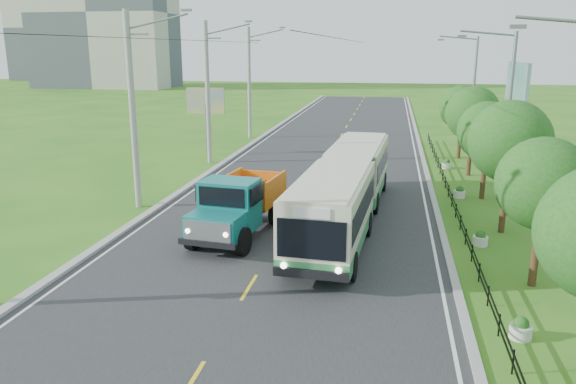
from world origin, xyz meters
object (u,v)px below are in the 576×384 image
(pole_far, at_px, (250,82))
(tree_back, at_px, (462,110))
(planter_front, at_px, (521,329))
(dump_truck, at_px, (238,202))
(tree_fifth, at_px, (473,117))
(billboard_left, at_px, (206,105))
(tree_fourth, at_px, (488,134))
(pole_near, at_px, (133,110))
(billboard_right, at_px, (516,94))
(bus, at_px, (346,185))
(pole_mid, at_px, (208,92))
(tree_second, at_px, (543,188))
(streetlight_far, at_px, (471,91))
(planter_mid, at_px, (460,193))
(planter_near, at_px, (480,239))
(streetlight_mid, at_px, (506,111))
(planter_far, at_px, (447,164))
(tree_third, at_px, (510,145))

(pole_far, distance_m, tree_back, 19.43)
(planter_front, bearing_deg, dump_truck, 144.61)
(tree_fifth, relative_size, billboard_left, 1.12)
(pole_far, distance_m, tree_fourth, 26.20)
(pole_near, bearing_deg, tree_fifth, 31.59)
(billboard_right, relative_size, bus, 0.44)
(pole_mid, distance_m, tree_back, 18.89)
(tree_second, relative_size, streetlight_far, 0.58)
(tree_second, distance_m, streetlight_far, 25.91)
(pole_far, relative_size, dump_truck, 1.48)
(tree_back, height_order, planter_mid, tree_back)
(tree_fifth, xyz_separation_m, planter_near, (-1.26, -14.14, -3.57))
(billboard_right, bearing_deg, pole_near, -151.86)
(tree_back, bearing_deg, planter_mid, -95.91)
(pole_far, height_order, streetlight_far, pole_far)
(tree_back, xyz_separation_m, streetlight_far, (0.79, 1.86, 1.25))
(pole_mid, bearing_deg, pole_near, -90.00)
(streetlight_mid, xyz_separation_m, bus, (-7.94, -6.01, -3.01))
(tree_second, height_order, bus, tree_second)
(streetlight_mid, bearing_deg, tree_fourth, 169.85)
(pole_far, xyz_separation_m, tree_back, (18.12, -6.86, -1.44))
(tree_fourth, distance_m, streetlight_mid, 1.54)
(tree_back, relative_size, planter_front, 8.21)
(pole_far, height_order, planter_far, pole_far)
(tree_third, height_order, bus, tree_third)
(tree_third, height_order, planter_near, tree_third)
(tree_third, xyz_separation_m, billboard_right, (2.44, 11.86, 1.36))
(tree_third, relative_size, planter_front, 8.96)
(billboard_left, bearing_deg, streetlight_far, 11.23)
(pole_near, relative_size, planter_mid, 14.93)
(pole_mid, relative_size, billboard_left, 1.92)
(dump_truck, bearing_deg, streetlight_mid, 41.07)
(streetlight_mid, relative_size, planter_front, 13.54)
(streetlight_mid, bearing_deg, tree_second, -93.79)
(planter_front, bearing_deg, billboard_left, 124.84)
(tree_second, xyz_separation_m, dump_truck, (-11.73, 3.30, -1.97))
(tree_third, distance_m, tree_back, 18.00)
(bus, bearing_deg, pole_near, 178.30)
(billboard_right, relative_size, dump_truck, 1.08)
(pole_mid, distance_m, pole_far, 12.00)
(bus, bearing_deg, planter_front, -55.88)
(planter_mid, height_order, planter_far, same)
(planter_mid, bearing_deg, pole_mid, 157.46)
(tree_fifth, relative_size, planter_front, 8.66)
(tree_fourth, distance_m, planter_mid, 3.53)
(planter_far, bearing_deg, dump_truck, -122.31)
(tree_third, distance_m, tree_fourth, 6.01)
(streetlight_mid, xyz_separation_m, dump_truck, (-12.52, -8.56, -3.35))
(planter_front, distance_m, planter_far, 24.00)
(pole_mid, relative_size, tree_third, 1.67)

